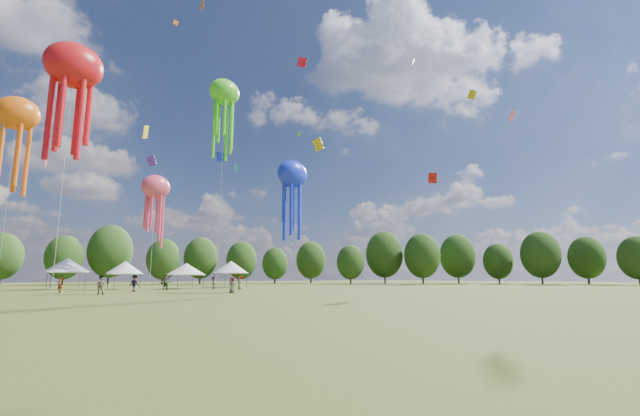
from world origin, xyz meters
TOP-DOWN VIEW (x-y plane):
  - ground at (0.00, 0.00)m, footprint 300.00×300.00m
  - spectator_near at (-9.99, 37.63)m, footprint 1.04×0.93m
  - spectators_far at (-2.25, 45.36)m, footprint 26.91×14.84m
  - festival_tents at (-4.21, 55.73)m, footprint 38.70×10.84m
  - show_kites at (-5.56, 40.59)m, footprint 27.70×25.16m
  - small_kites at (0.82, 42.80)m, footprint 70.95×65.58m
  - treeline at (-3.87, 62.51)m, footprint 201.57×95.24m

SIDE VIEW (x-z plane):
  - ground at x=0.00m, z-range 0.00..0.00m
  - spectator_near at x=-9.99m, z-range 0.00..1.76m
  - spectators_far at x=-2.25m, z-range -0.04..1.80m
  - festival_tents at x=-4.21m, z-range 0.90..5.27m
  - treeline at x=-3.87m, z-range -0.17..13.26m
  - show_kites at x=-5.56m, z-range 2.81..32.35m
  - small_kites at x=0.82m, z-range 8.44..53.49m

